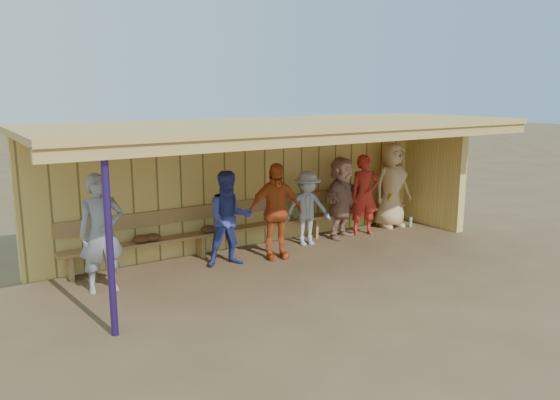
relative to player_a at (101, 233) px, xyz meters
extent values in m
plane|color=brown|center=(3.27, -0.24, -0.91)|extent=(90.00, 90.00, 0.00)
imported|color=gray|center=(0.00, 0.00, 0.00)|extent=(0.70, 0.49, 1.82)
imported|color=#343C8F|center=(2.22, 0.09, -0.07)|extent=(0.93, 0.79, 1.67)
imported|color=#D05521|center=(3.11, 0.01, -0.03)|extent=(1.09, 0.61, 1.76)
imported|color=#9E9BA3|center=(4.12, 0.42, -0.17)|extent=(1.07, 0.78, 1.48)
imported|color=tan|center=(5.02, 0.46, -0.06)|extent=(1.65, 1.09, 1.71)
imported|color=red|center=(5.61, 0.42, -0.06)|extent=(0.72, 0.60, 1.70)
imported|color=tan|center=(6.55, 0.57, 0.04)|extent=(0.97, 0.66, 1.90)
cube|color=#E0BC60|center=(3.27, 1.11, 0.29)|extent=(8.60, 0.20, 2.40)
cube|color=#E0BC60|center=(7.47, 0.21, 0.29)|extent=(0.20, 1.62, 2.40)
cube|color=tan|center=(3.27, -0.24, 1.54)|extent=(8.80, 3.20, 0.10)
cube|color=tan|center=(3.27, -1.74, 1.41)|extent=(8.80, 0.10, 0.18)
cube|color=tan|center=(-0.53, -0.24, 1.40)|extent=(0.08, 3.00, 0.16)
cube|color=tan|center=(0.42, -0.24, 1.40)|extent=(0.08, 3.00, 0.16)
cube|color=tan|center=(1.37, -0.24, 1.40)|extent=(0.08, 3.00, 0.16)
cube|color=tan|center=(2.32, -0.24, 1.40)|extent=(0.08, 3.00, 0.16)
cube|color=tan|center=(3.27, -0.24, 1.40)|extent=(0.08, 3.00, 0.16)
cube|color=tan|center=(4.22, -0.24, 1.40)|extent=(0.08, 3.00, 0.16)
cube|color=tan|center=(5.17, -0.24, 1.40)|extent=(0.08, 3.00, 0.16)
cube|color=tan|center=(6.12, -0.24, 1.40)|extent=(0.08, 3.00, 0.16)
cube|color=tan|center=(7.07, -0.24, 1.40)|extent=(0.08, 3.00, 0.16)
cylinder|color=navy|center=(-0.33, -1.64, 0.29)|extent=(0.09, 0.09, 2.40)
cube|color=#B3854C|center=(3.27, 0.82, -0.49)|extent=(7.60, 0.32, 0.05)
cube|color=#B3854C|center=(3.27, 0.98, -0.11)|extent=(7.60, 0.04, 0.26)
cube|color=#B3854C|center=(-0.33, 0.82, -0.71)|extent=(0.06, 0.29, 0.40)
cube|color=#B3854C|center=(1.98, 0.82, -0.71)|extent=(0.06, 0.29, 0.40)
cube|color=#B3854C|center=(4.57, 0.82, -0.71)|extent=(0.06, 0.29, 0.40)
cube|color=#B3854C|center=(6.87, 0.82, -0.71)|extent=(0.06, 0.29, 0.40)
cylinder|color=yellow|center=(6.38, 0.62, -0.51)|extent=(0.13, 0.41, 0.80)
sphere|color=orange|center=(6.92, 0.62, -0.87)|extent=(0.08, 0.08, 0.08)
ellipsoid|color=#593319|center=(1.05, 0.77, -0.39)|extent=(0.30, 0.24, 0.14)
ellipsoid|color=#593319|center=(0.85, 0.77, -0.39)|extent=(0.30, 0.24, 0.14)
ellipsoid|color=#593319|center=(2.13, 0.77, -0.39)|extent=(0.30, 0.24, 0.14)
cylinder|color=#81DE6F|center=(4.15, 0.87, -0.35)|extent=(0.07, 0.07, 0.22)
cylinder|color=orange|center=(5.18, 0.87, -0.35)|extent=(0.07, 0.07, 0.22)
cylinder|color=#79CA65|center=(6.92, 0.32, -0.80)|extent=(0.07, 0.07, 0.22)
camera|label=1|loc=(-2.05, -8.14, 2.10)|focal=35.00mm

